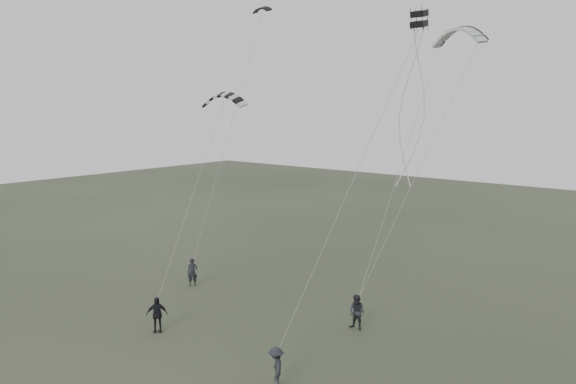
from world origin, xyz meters
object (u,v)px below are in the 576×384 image
Objects in this scene: kite_box at (419,19)px; flyer_right at (357,312)px; flyer_far at (276,367)px; kite_dark_small at (262,8)px; flyer_left at (192,272)px; flyer_center at (157,314)px; kite_striped at (224,95)px; kite_pale_large at (459,29)px.

flyer_right is at bearing 152.93° from kite_box.
flyer_far is 1.12× the size of kite_dark_small.
flyer_left is 0.98× the size of flyer_center.
flyer_right is 1.00× the size of flyer_center.
flyer_center is 9.04m from flyer_far.
flyer_left is 1.04× the size of flyer_far.
flyer_right is 14.95m from kite_striped.
flyer_left is 23.28m from kite_pale_large.
kite_dark_small reaches higher than kite_pale_large.
kite_striped is (-8.98, -1.15, 11.90)m from flyer_right.
flyer_right is at bearing 144.38° from flyer_far.
kite_pale_large is 10.58m from kite_box.
kite_pale_large is (9.81, 15.69, 15.86)m from flyer_center.
kite_striped is at bearing -47.51° from flyer_left.
flyer_center is at bearing -159.76° from kite_box.
flyer_right is at bearing -37.46° from flyer_left.
kite_pale_large is at bearing 99.88° from kite_box.
flyer_left reaches higher than flyer_far.
kite_striped is (-10.51, -9.68, -3.96)m from kite_pale_large.
kite_striped is (-0.70, 6.01, 11.91)m from flyer_center.
kite_box is (12.28, 5.43, 15.03)m from flyer_center.
kite_dark_small is (-3.94, 13.16, 18.21)m from flyer_center.
kite_pale_large is (1.54, 8.52, 15.86)m from flyer_right.
kite_pale_large is (13.75, 2.53, -2.34)m from kite_dark_small.
flyer_center reaches higher than flyer_left.
flyer_left is 22.57m from kite_box.
flyer_center is at bearing -134.71° from flyer_far.
flyer_right is 10.95m from flyer_center.
kite_box is (4.00, -1.73, 15.03)m from flyer_right.
kite_striped is at bearing -57.83° from kite_dark_small.
flyer_far is at bearing -85.29° from flyer_right.
kite_dark_small is 10.06m from kite_striped.
kite_dark_small is at bearing 99.95° from kite_striped.
kite_striped is at bearing -121.09° from kite_pale_large.
kite_dark_small is at bearing 44.63° from flyer_left.
flyer_left is at bearing -87.09° from kite_dark_small.
kite_box is (12.97, -0.58, 3.12)m from kite_striped.
flyer_center is 13.36m from kite_striped.
kite_striped is at bearing -173.50° from flyer_right.
kite_box is at bearing -17.72° from kite_dark_small.
flyer_center is 24.38m from kite_pale_large.
flyer_far is (0.75, -7.73, -0.06)m from flyer_right.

